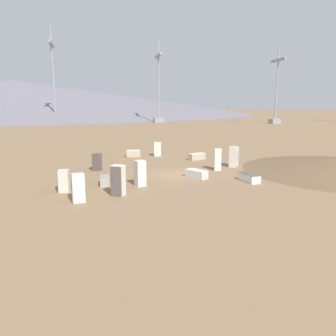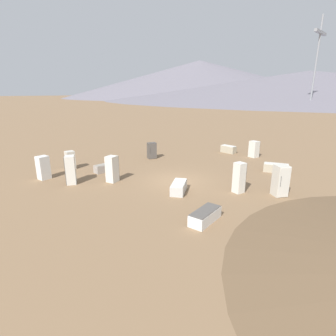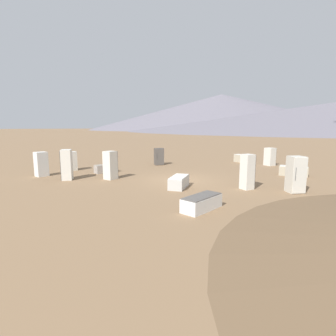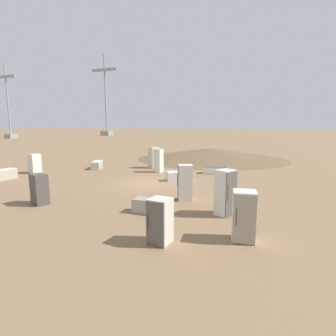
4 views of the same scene
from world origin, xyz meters
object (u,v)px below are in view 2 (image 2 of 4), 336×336
(discarded_fridge_10, at_px, (205,216))
(power_pylon_3, at_px, (313,81))
(discarded_fridge_8, at_px, (228,149))
(discarded_fridge_7, at_px, (276,168))
(discarded_fridge_12, at_px, (239,178))
(discarded_fridge_2, at_px, (281,181))
(discarded_fridge_4, at_px, (152,151))
(discarded_fridge_1, at_px, (43,168))
(discarded_fridge_0, at_px, (112,169))
(discarded_fridge_9, at_px, (70,160))
(discarded_fridge_3, at_px, (70,170))
(discarded_fridge_11, at_px, (254,149))
(discarded_fridge_5, at_px, (104,168))
(discarded_fridge_6, at_px, (179,187))

(discarded_fridge_10, bearing_deg, power_pylon_3, 97.31)
(discarded_fridge_8, height_order, discarded_fridge_10, discarded_fridge_8)
(discarded_fridge_7, distance_m, discarded_fridge_12, 5.93)
(discarded_fridge_2, bearing_deg, discarded_fridge_7, -120.79)
(discarded_fridge_4, bearing_deg, discarded_fridge_2, 108.22)
(discarded_fridge_1, distance_m, discarded_fridge_8, 17.39)
(discarded_fridge_4, bearing_deg, discarded_fridge_0, 47.44)
(discarded_fridge_8, relative_size, discarded_fridge_9, 1.06)
(discarded_fridge_1, xyz_separation_m, discarded_fridge_7, (-13.30, 11.28, -0.50))
(discarded_fridge_1, distance_m, discarded_fridge_3, 2.55)
(discarded_fridge_9, height_order, discarded_fridge_11, discarded_fridge_11)
(discarded_fridge_3, xyz_separation_m, discarded_fridge_5, (-3.10, -0.81, -0.67))
(power_pylon_3, xyz_separation_m, discarded_fridge_10, (101.99, 26.12, -9.75))
(power_pylon_3, relative_size, discarded_fridge_5, 20.96)
(discarded_fridge_2, distance_m, discarded_fridge_12, 2.39)
(discarded_fridge_1, distance_m, discarded_fridge_5, 4.32)
(discarded_fridge_1, distance_m, discarded_fridge_12, 13.58)
(discarded_fridge_0, relative_size, discarded_fridge_5, 1.18)
(power_pylon_3, distance_m, discarded_fridge_7, 95.41)
(discarded_fridge_8, bearing_deg, discarded_fridge_3, 174.23)
(discarded_fridge_4, bearing_deg, discarded_fridge_10, 81.39)
(discarded_fridge_3, height_order, discarded_fridge_8, discarded_fridge_3)
(discarded_fridge_1, height_order, discarded_fridge_10, discarded_fridge_1)
(discarded_fridge_2, height_order, discarded_fridge_9, discarded_fridge_2)
(discarded_fridge_5, bearing_deg, discarded_fridge_8, 75.98)
(power_pylon_3, distance_m, discarded_fridge_5, 102.48)
(discarded_fridge_3, height_order, discarded_fridge_5, discarded_fridge_3)
(discarded_fridge_10, bearing_deg, discarded_fridge_1, -174.04)
(discarded_fridge_7, height_order, discarded_fridge_11, discarded_fridge_11)
(discarded_fridge_5, height_order, discarded_fridge_6, discarded_fridge_6)
(discarded_fridge_0, bearing_deg, discarded_fridge_10, -19.01)
(discarded_fridge_10, relative_size, discarded_fridge_11, 1.30)
(power_pylon_3, bearing_deg, discarded_fridge_0, 10.00)
(discarded_fridge_10, relative_size, discarded_fridge_12, 1.05)
(discarded_fridge_2, xyz_separation_m, discarded_fridge_11, (-8.08, -5.73, -0.17))
(discarded_fridge_1, bearing_deg, discarded_fridge_3, -76.51)
(discarded_fridge_3, relative_size, discarded_fridge_9, 1.32)
(discarded_fridge_7, bearing_deg, discarded_fridge_3, 121.80)
(discarded_fridge_5, distance_m, discarded_fridge_7, 13.44)
(discarded_fridge_0, distance_m, discarded_fridge_9, 5.14)
(discarded_fridge_7, distance_m, discarded_fridge_8, 7.18)
(discarded_fridge_5, xyz_separation_m, discarded_fridge_7, (-9.31, 9.69, 0.04))
(discarded_fridge_5, bearing_deg, power_pylon_3, 99.52)
(discarded_fridge_7, bearing_deg, power_pylon_3, -7.20)
(discarded_fridge_6, xyz_separation_m, discarded_fridge_10, (2.00, 3.51, -0.03))
(discarded_fridge_4, xyz_separation_m, discarded_fridge_12, (2.16, 10.35, 0.21))
(discarded_fridge_3, xyz_separation_m, discarded_fridge_10, (-1.93, 9.82, -0.68))
(discarded_fridge_0, xyz_separation_m, discarded_fridge_1, (3.11, -4.03, -0.07))
(discarded_fridge_7, relative_size, discarded_fridge_12, 1.02)
(discarded_fridge_6, bearing_deg, discarded_fridge_8, 75.67)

